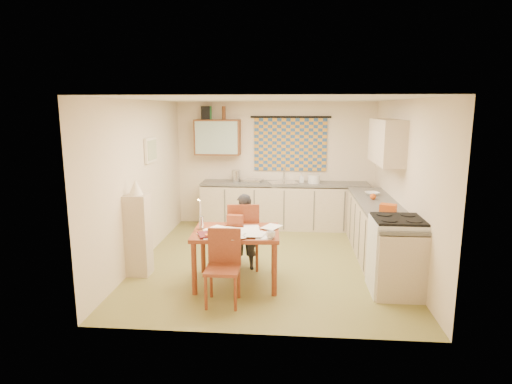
# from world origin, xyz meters

# --- Properties ---
(floor) EXTENTS (4.00, 4.50, 0.02)m
(floor) POSITION_xyz_m (0.00, 0.00, -0.01)
(floor) COLOR olive
(floor) RESTS_ON ground
(ceiling) EXTENTS (4.00, 4.50, 0.02)m
(ceiling) POSITION_xyz_m (0.00, 0.00, 2.51)
(ceiling) COLOR white
(ceiling) RESTS_ON floor
(wall_back) EXTENTS (4.00, 0.02, 2.50)m
(wall_back) POSITION_xyz_m (0.00, 2.26, 1.25)
(wall_back) COLOR beige
(wall_back) RESTS_ON floor
(wall_front) EXTENTS (4.00, 0.02, 2.50)m
(wall_front) POSITION_xyz_m (0.00, -2.26, 1.25)
(wall_front) COLOR beige
(wall_front) RESTS_ON floor
(wall_left) EXTENTS (0.02, 4.50, 2.50)m
(wall_left) POSITION_xyz_m (-2.01, 0.00, 1.25)
(wall_left) COLOR beige
(wall_left) RESTS_ON floor
(wall_right) EXTENTS (0.02, 4.50, 2.50)m
(wall_right) POSITION_xyz_m (2.01, 0.00, 1.25)
(wall_right) COLOR beige
(wall_right) RESTS_ON floor
(window_blind) EXTENTS (1.45, 0.03, 1.05)m
(window_blind) POSITION_xyz_m (0.30, 2.22, 1.65)
(window_blind) COLOR #2A5083
(window_blind) RESTS_ON wall_back
(curtain_rod) EXTENTS (1.60, 0.04, 0.04)m
(curtain_rod) POSITION_xyz_m (0.30, 2.20, 2.20)
(curtain_rod) COLOR black
(curtain_rod) RESTS_ON wall_back
(wall_cabinet) EXTENTS (0.90, 0.34, 0.70)m
(wall_cabinet) POSITION_xyz_m (-1.15, 2.08, 1.80)
(wall_cabinet) COLOR #5B2F16
(wall_cabinet) RESTS_ON wall_back
(wall_cabinet_glass) EXTENTS (0.84, 0.02, 0.64)m
(wall_cabinet_glass) POSITION_xyz_m (-1.15, 1.91, 1.80)
(wall_cabinet_glass) COLOR #99B2A5
(wall_cabinet_glass) RESTS_ON wall_back
(upper_cabinet_right) EXTENTS (0.34, 1.30, 0.70)m
(upper_cabinet_right) POSITION_xyz_m (1.83, 0.55, 1.85)
(upper_cabinet_right) COLOR #C2AB8D
(upper_cabinet_right) RESTS_ON wall_right
(framed_print) EXTENTS (0.04, 0.50, 0.40)m
(framed_print) POSITION_xyz_m (-1.97, 0.40, 1.70)
(framed_print) COLOR white
(framed_print) RESTS_ON wall_left
(print_canvas) EXTENTS (0.01, 0.42, 0.32)m
(print_canvas) POSITION_xyz_m (-1.95, 0.40, 1.70)
(print_canvas) COLOR silver
(print_canvas) RESTS_ON wall_left
(counter_back) EXTENTS (3.30, 0.62, 0.92)m
(counter_back) POSITION_xyz_m (0.20, 1.95, 0.45)
(counter_back) COLOR #C2AB8D
(counter_back) RESTS_ON floor
(counter_right) EXTENTS (0.62, 2.95, 0.92)m
(counter_right) POSITION_xyz_m (1.70, 0.08, 0.45)
(counter_right) COLOR #C2AB8D
(counter_right) RESTS_ON floor
(stove) EXTENTS (0.65, 0.65, 1.00)m
(stove) POSITION_xyz_m (1.70, -1.02, 0.50)
(stove) COLOR white
(stove) RESTS_ON floor
(sink) EXTENTS (0.65, 0.58, 0.10)m
(sink) POSITION_xyz_m (0.16, 1.95, 0.88)
(sink) COLOR silver
(sink) RESTS_ON counter_back
(tap) EXTENTS (0.03, 0.03, 0.28)m
(tap) POSITION_xyz_m (0.18, 2.13, 1.06)
(tap) COLOR silver
(tap) RESTS_ON counter_back
(dish_rack) EXTENTS (0.41, 0.37, 0.06)m
(dish_rack) POSITION_xyz_m (-0.42, 1.95, 0.95)
(dish_rack) COLOR silver
(dish_rack) RESTS_ON counter_back
(kettle) EXTENTS (0.24, 0.24, 0.24)m
(kettle) POSITION_xyz_m (-0.77, 1.95, 1.04)
(kettle) COLOR silver
(kettle) RESTS_ON counter_back
(mixing_bowl) EXTENTS (0.26, 0.26, 0.16)m
(mixing_bowl) POSITION_xyz_m (0.77, 1.95, 1.00)
(mixing_bowl) COLOR white
(mixing_bowl) RESTS_ON counter_back
(soap_bottle) EXTENTS (0.10, 0.11, 0.18)m
(soap_bottle) POSITION_xyz_m (0.53, 2.00, 1.01)
(soap_bottle) COLOR white
(soap_bottle) RESTS_ON counter_back
(bowl) EXTENTS (0.36, 0.36, 0.06)m
(bowl) POSITION_xyz_m (1.70, 0.81, 0.95)
(bowl) COLOR white
(bowl) RESTS_ON counter_right
(orange_bag) EXTENTS (0.26, 0.23, 0.12)m
(orange_bag) POSITION_xyz_m (1.70, -0.41, 0.98)
(orange_bag) COLOR #C14D13
(orange_bag) RESTS_ON counter_right
(fruit_orange) EXTENTS (0.10, 0.10, 0.10)m
(fruit_orange) POSITION_xyz_m (1.65, 0.47, 0.97)
(fruit_orange) COLOR #C14D13
(fruit_orange) RESTS_ON counter_right
(speaker) EXTENTS (0.21, 0.24, 0.26)m
(speaker) POSITION_xyz_m (-1.39, 2.08, 2.28)
(speaker) COLOR black
(speaker) RESTS_ON wall_cabinet
(bottle_green) EXTENTS (0.07, 0.07, 0.26)m
(bottle_green) POSITION_xyz_m (-1.30, 2.08, 2.28)
(bottle_green) COLOR #195926
(bottle_green) RESTS_ON wall_cabinet
(bottle_brown) EXTENTS (0.09, 0.09, 0.26)m
(bottle_brown) POSITION_xyz_m (-1.02, 2.08, 2.28)
(bottle_brown) COLOR #5B2F16
(bottle_brown) RESTS_ON wall_cabinet
(dining_table) EXTENTS (1.19, 0.93, 0.75)m
(dining_table) POSITION_xyz_m (-0.40, -0.92, 0.38)
(dining_table) COLOR maroon
(dining_table) RESTS_ON floor
(chair_far) EXTENTS (0.50, 0.50, 1.02)m
(chair_far) POSITION_xyz_m (-0.37, -0.31, 0.32)
(chair_far) COLOR maroon
(chair_far) RESTS_ON floor
(chair_near) EXTENTS (0.42, 0.42, 0.91)m
(chair_near) POSITION_xyz_m (-0.49, -1.54, 0.28)
(chair_near) COLOR maroon
(chair_near) RESTS_ON floor
(person) EXTENTS (0.51, 0.42, 1.15)m
(person) POSITION_xyz_m (-0.36, -0.37, 0.58)
(person) COLOR black
(person) RESTS_ON floor
(shelf_stand) EXTENTS (0.32, 0.30, 1.18)m
(shelf_stand) POSITION_xyz_m (-1.84, -0.71, 0.59)
(shelf_stand) COLOR #C2AB8D
(shelf_stand) RESTS_ON floor
(lampshade) EXTENTS (0.20, 0.20, 0.22)m
(lampshade) POSITION_xyz_m (-1.84, -0.71, 1.29)
(lampshade) COLOR white
(lampshade) RESTS_ON shelf_stand
(letter_rack) EXTENTS (0.23, 0.13, 0.16)m
(letter_rack) POSITION_xyz_m (-0.45, -0.68, 0.83)
(letter_rack) COLOR maroon
(letter_rack) RESTS_ON dining_table
(mug) EXTENTS (0.15, 0.15, 0.09)m
(mug) POSITION_xyz_m (0.08, -1.22, 0.80)
(mug) COLOR white
(mug) RESTS_ON dining_table
(magazine) EXTENTS (0.38, 0.41, 0.03)m
(magazine) POSITION_xyz_m (-0.85, -1.21, 0.76)
(magazine) COLOR maroon
(magazine) RESTS_ON dining_table
(book) EXTENTS (0.36, 0.38, 0.02)m
(book) POSITION_xyz_m (-0.80, -1.06, 0.76)
(book) COLOR #C14D13
(book) RESTS_ON dining_table
(orange_box) EXTENTS (0.14, 0.11, 0.04)m
(orange_box) POSITION_xyz_m (-0.70, -1.24, 0.77)
(orange_box) COLOR #C14D13
(orange_box) RESTS_ON dining_table
(eyeglasses) EXTENTS (0.13, 0.05, 0.02)m
(eyeglasses) POSITION_xyz_m (-0.26, -1.22, 0.76)
(eyeglasses) COLOR black
(eyeglasses) RESTS_ON dining_table
(candle_holder) EXTENTS (0.07, 0.07, 0.18)m
(candle_holder) POSITION_xyz_m (-0.88, -0.87, 0.84)
(candle_holder) COLOR silver
(candle_holder) RESTS_ON dining_table
(candle) EXTENTS (0.03, 0.03, 0.22)m
(candle) POSITION_xyz_m (-0.90, -0.87, 1.04)
(candle) COLOR white
(candle) RESTS_ON dining_table
(candle_flame) EXTENTS (0.02, 0.02, 0.02)m
(candle_flame) POSITION_xyz_m (-0.91, -0.89, 1.16)
(candle_flame) COLOR #FFCC66
(candle_flame) RESTS_ON dining_table
(papers) EXTENTS (1.13, 0.85, 0.02)m
(papers) POSITION_xyz_m (-0.35, -0.99, 0.76)
(papers) COLOR white
(papers) RESTS_ON dining_table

